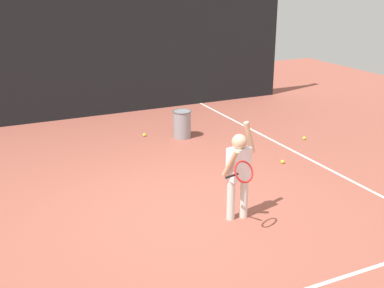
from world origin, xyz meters
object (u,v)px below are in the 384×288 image
tennis_ball_0 (304,138)px  tennis_ball_3 (282,162)px  ball_hopper (182,124)px  tennis_player (239,169)px  tennis_ball_2 (144,135)px

tennis_ball_0 → tennis_ball_3: 1.47m
ball_hopper → tennis_player: bearing=-102.1°
ball_hopper → tennis_ball_2: size_ratio=8.52×
tennis_player → tennis_ball_3: bearing=28.4°
ball_hopper → tennis_ball_2: 0.82m
tennis_player → ball_hopper: size_ratio=2.40×
tennis_player → tennis_ball_2: tennis_player is taller
tennis_ball_2 → tennis_player: bearing=-91.1°
tennis_ball_0 → tennis_ball_2: size_ratio=1.00×
tennis_ball_2 → tennis_ball_3: size_ratio=1.00×
ball_hopper → tennis_ball_3: size_ratio=8.52×
tennis_ball_3 → ball_hopper: bearing=115.7°
tennis_player → ball_hopper: (0.76, 3.52, -0.44)m
ball_hopper → tennis_ball_3: bearing=-64.3°
ball_hopper → tennis_ball_0: 2.49m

